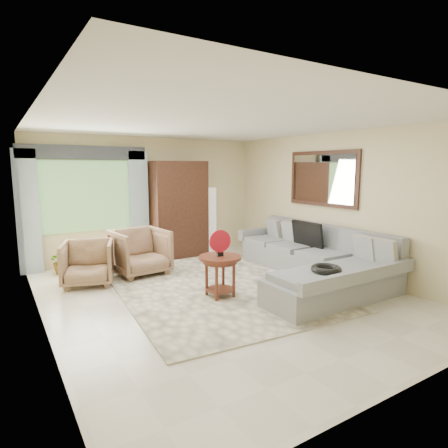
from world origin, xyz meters
TOP-DOWN VIEW (x-y plane):
  - ground at (0.00, 0.00)m, footprint 6.00×6.00m
  - area_rug at (0.09, 0.36)m, footprint 3.31×4.23m
  - sectional_sofa at (1.78, -0.18)m, footprint 2.30×3.46m
  - tv_screen at (2.05, 0.28)m, footprint 0.14×0.74m
  - garden_hose at (1.00, -1.18)m, footprint 0.43×0.43m
  - coffee_table at (-0.09, -0.08)m, footprint 0.64×0.64m
  - red_disc at (-0.09, -0.08)m, footprint 0.34×0.07m
  - armchair_left at (-1.65, 1.63)m, footprint 1.01×1.03m
  - armchair_right at (-0.69, 1.77)m, footprint 0.99×1.02m
  - potted_plant at (-1.91, 2.61)m, footprint 0.49×0.45m
  - armoire at (0.55, 2.72)m, footprint 1.20×0.55m
  - floor_lamp at (1.35, 2.78)m, footprint 0.24×0.24m
  - window at (-1.35, 2.97)m, footprint 1.80×0.04m
  - curtain_left at (-2.40, 2.88)m, footprint 0.40×0.08m
  - curtain_right at (-0.30, 2.88)m, footprint 0.40×0.08m
  - valance at (-1.35, 2.90)m, footprint 2.40×0.12m
  - wall_mirror at (2.46, 0.35)m, footprint 0.05×1.70m

SIDE VIEW (x-z plane):
  - ground at x=0.00m, z-range 0.00..0.00m
  - area_rug at x=0.09m, z-range 0.00..0.02m
  - potted_plant at x=-1.91m, z-range 0.00..0.48m
  - sectional_sofa at x=1.78m, z-range -0.17..0.73m
  - coffee_table at x=-0.09m, z-range 0.02..0.66m
  - armchair_left at x=-1.65m, z-range 0.00..0.75m
  - armchair_right at x=-0.69m, z-range 0.00..0.85m
  - garden_hose at x=1.00m, z-range 0.50..0.59m
  - tv_screen at x=2.05m, z-range 0.48..0.96m
  - floor_lamp at x=1.35m, z-range 0.00..1.50m
  - red_disc at x=-0.09m, z-range 0.70..1.04m
  - armoire at x=0.55m, z-range 0.00..2.10m
  - curtain_left at x=-2.40m, z-range 0.00..2.30m
  - curtain_right at x=-0.30m, z-range 0.00..2.30m
  - window at x=-1.35m, z-range 0.70..2.10m
  - wall_mirror at x=2.46m, z-range 1.22..2.27m
  - valance at x=-1.35m, z-range 2.12..2.38m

